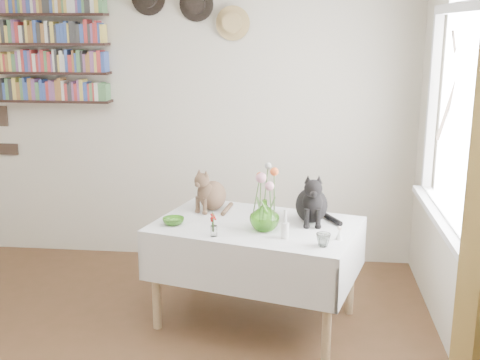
# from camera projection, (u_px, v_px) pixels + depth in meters

# --- Properties ---
(room) EXTENTS (4.08, 4.58, 2.58)m
(room) POSITION_uv_depth(u_px,v_px,m) (92.00, 184.00, 3.03)
(room) COLOR brown
(room) RESTS_ON ground
(window) EXTENTS (0.12, 1.52, 1.32)m
(window) POSITION_uv_depth(u_px,v_px,m) (458.00, 135.00, 3.56)
(window) COLOR white
(window) RESTS_ON room
(dining_table) EXTENTS (1.53, 1.19, 0.72)m
(dining_table) POSITION_uv_depth(u_px,v_px,m) (256.00, 248.00, 4.13)
(dining_table) COLOR white
(dining_table) RESTS_ON room
(tabby_cat) EXTENTS (0.33, 0.35, 0.32)m
(tabby_cat) POSITION_uv_depth(u_px,v_px,m) (213.00, 188.00, 4.38)
(tabby_cat) COLOR brown
(tabby_cat) RESTS_ON dining_table
(black_cat) EXTENTS (0.26, 0.32, 0.36)m
(black_cat) POSITION_uv_depth(u_px,v_px,m) (312.00, 196.00, 4.09)
(black_cat) COLOR black
(black_cat) RESTS_ON dining_table
(flower_vase) EXTENTS (0.22, 0.22, 0.21)m
(flower_vase) POSITION_uv_depth(u_px,v_px,m) (265.00, 215.00, 3.93)
(flower_vase) COLOR #7ED14B
(flower_vase) RESTS_ON dining_table
(green_bowl) EXTENTS (0.16, 0.16, 0.05)m
(green_bowl) POSITION_uv_depth(u_px,v_px,m) (173.00, 221.00, 4.07)
(green_bowl) COLOR #7ED14B
(green_bowl) RESTS_ON dining_table
(drinking_glass) EXTENTS (0.09, 0.09, 0.08)m
(drinking_glass) POSITION_uv_depth(u_px,v_px,m) (323.00, 240.00, 3.65)
(drinking_glass) COLOR white
(drinking_glass) RESTS_ON dining_table
(candlestick) EXTENTS (0.05, 0.05, 0.19)m
(candlestick) POSITION_uv_depth(u_px,v_px,m) (285.00, 229.00, 3.79)
(candlestick) COLOR white
(candlestick) RESTS_ON dining_table
(berry_jar) EXTENTS (0.04, 0.04, 0.18)m
(berry_jar) POSITION_uv_depth(u_px,v_px,m) (214.00, 225.00, 3.82)
(berry_jar) COLOR white
(berry_jar) RESTS_ON dining_table
(porcelain_figurine) EXTENTS (0.05, 0.05, 0.09)m
(porcelain_figurine) POSITION_uv_depth(u_px,v_px,m) (339.00, 234.00, 3.77)
(porcelain_figurine) COLOR white
(porcelain_figurine) RESTS_ON dining_table
(flower_bouquet) EXTENTS (0.17, 0.12, 0.39)m
(flower_bouquet) POSITION_uv_depth(u_px,v_px,m) (265.00, 179.00, 3.89)
(flower_bouquet) COLOR #4C7233
(flower_bouquet) RESTS_ON flower_vase
(bookshelf_unit) EXTENTS (1.00, 0.16, 0.91)m
(bookshelf_unit) POSITION_uv_depth(u_px,v_px,m) (51.00, 49.00, 5.08)
(bookshelf_unit) COLOR black
(bookshelf_unit) RESTS_ON room
(wall_hats) EXTENTS (0.98, 0.09, 0.48)m
(wall_hats) POSITION_uv_depth(u_px,v_px,m) (192.00, 8.00, 4.90)
(wall_hats) COLOR black
(wall_hats) RESTS_ON room
(wall_art_plaques) EXTENTS (0.21, 0.02, 0.44)m
(wall_art_plaques) POSITION_uv_depth(u_px,v_px,m) (3.00, 130.00, 5.38)
(wall_art_plaques) COLOR #38281E
(wall_art_plaques) RESTS_ON room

